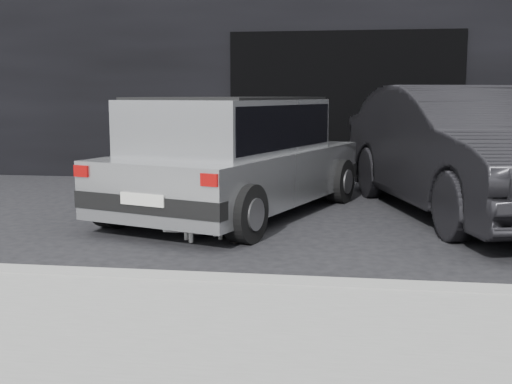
# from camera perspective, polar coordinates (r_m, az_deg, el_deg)

# --- Properties ---
(ground) EXTENTS (80.00, 80.00, 0.00)m
(ground) POSITION_cam_1_polar(r_m,az_deg,el_deg) (7.55, -0.29, -2.94)
(ground) COLOR black
(ground) RESTS_ON ground
(building_facade) EXTENTS (34.00, 4.00, 5.00)m
(building_facade) POSITION_cam_1_polar(r_m,az_deg,el_deg) (13.35, 8.07, 12.78)
(building_facade) COLOR black
(building_facade) RESTS_ON ground
(garage_opening) EXTENTS (4.00, 0.10, 2.60)m
(garage_opening) POSITION_cam_1_polar(r_m,az_deg,el_deg) (11.31, 7.87, 7.47)
(garage_opening) COLOR black
(garage_opening) RESTS_ON ground
(curb) EXTENTS (18.00, 0.25, 0.12)m
(curb) POSITION_cam_1_polar(r_m,az_deg,el_deg) (4.94, 6.72, -8.57)
(curb) COLOR gray
(curb) RESTS_ON ground
(sidewalk) EXTENTS (18.00, 2.20, 0.11)m
(sidewalk) POSITION_cam_1_polar(r_m,az_deg,el_deg) (3.81, 6.14, -13.96)
(sidewalk) COLOR gray
(sidewalk) RESTS_ON ground
(silver_hatchback) EXTENTS (3.01, 4.40, 1.49)m
(silver_hatchback) POSITION_cam_1_polar(r_m,az_deg,el_deg) (8.09, -1.92, 3.65)
(silver_hatchback) COLOR #A2A4A6
(silver_hatchback) RESTS_ON ground
(second_car) EXTENTS (2.99, 5.26, 1.64)m
(second_car) POSITION_cam_1_polar(r_m,az_deg,el_deg) (8.49, 18.14, 3.51)
(second_car) COLOR black
(second_car) RESTS_ON ground
(cat_siamese) EXTENTS (0.38, 0.81, 0.28)m
(cat_siamese) POSITION_cam_1_polar(r_m,az_deg,el_deg) (6.69, -0.98, -3.32)
(cat_siamese) COLOR beige
(cat_siamese) RESTS_ON ground
(cat_white) EXTENTS (0.70, 0.59, 0.39)m
(cat_white) POSITION_cam_1_polar(r_m,az_deg,el_deg) (6.80, -4.40, -2.63)
(cat_white) COLOR silver
(cat_white) RESTS_ON ground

